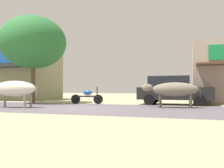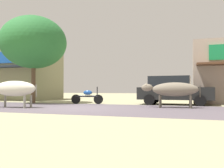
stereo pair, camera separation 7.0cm
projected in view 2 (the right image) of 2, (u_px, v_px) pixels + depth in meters
ground at (80, 108)px, 11.61m from camera, size 80.00×80.00×0.00m
asphalt_road at (80, 108)px, 11.61m from camera, size 72.00×5.91×0.00m
storefront_left_cafe at (7, 75)px, 21.49m from camera, size 8.75×5.18×4.33m
roadside_tree at (34, 43)px, 15.80m from camera, size 4.24×4.24×5.63m
parked_hatchback_car at (174, 90)px, 14.05m from camera, size 4.21×1.99×1.64m
parked_motorcycle at (87, 96)px, 14.71m from camera, size 1.99×0.30×1.03m
cow_near_brown at (14, 89)px, 11.80m from camera, size 2.84×0.93×1.30m
cow_far_dark at (174, 90)px, 11.68m from camera, size 2.77×0.83×1.22m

